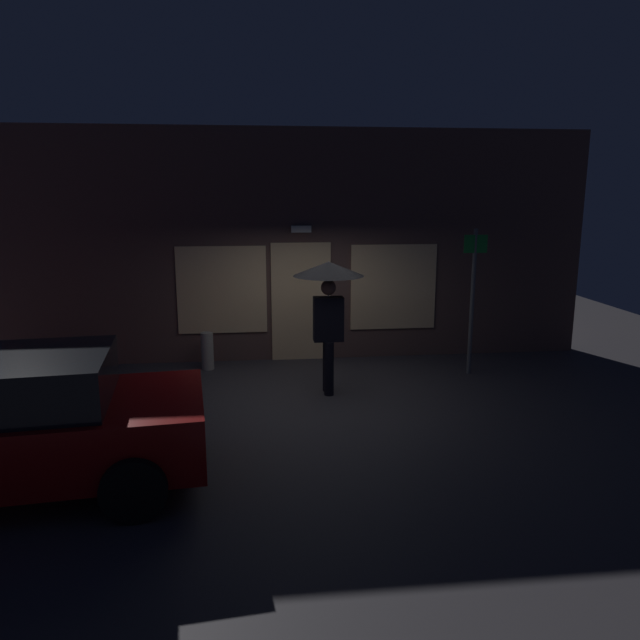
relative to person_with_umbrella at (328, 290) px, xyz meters
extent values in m
plane|color=#38353A|center=(-0.26, -0.17, -1.64)|extent=(18.00, 18.00, 0.00)
cube|color=brown|center=(-0.26, 2.18, 0.48)|extent=(10.82, 0.30, 4.24)
cube|color=#F9D199|center=(-0.26, 2.01, -0.54)|extent=(1.10, 0.04, 2.20)
cube|color=#F9D199|center=(-1.71, 2.01, -0.29)|extent=(1.62, 0.04, 1.60)
cube|color=#F9D199|center=(1.49, 2.01, -0.29)|extent=(1.62, 0.04, 1.60)
cube|color=white|center=(-0.26, 1.93, 0.81)|extent=(0.36, 0.16, 0.12)
cylinder|color=black|center=(0.00, 0.10, -1.22)|extent=(0.15, 0.15, 0.85)
cylinder|color=black|center=(0.00, -0.10, -1.22)|extent=(0.15, 0.15, 0.85)
cube|color=black|center=(0.00, 0.00, -0.45)|extent=(0.46, 0.24, 0.68)
cube|color=silver|center=(0.00, 0.13, -0.45)|extent=(0.14, 0.02, 0.55)
cube|color=red|center=(0.00, 0.13, -0.47)|extent=(0.05, 0.02, 0.44)
sphere|color=#B0775C|center=(0.00, 0.00, 0.04)|extent=(0.23, 0.23, 0.23)
cylinder|color=slate|center=(0.00, 0.00, 0.01)|extent=(0.02, 0.02, 0.85)
cone|color=black|center=(0.00, 0.00, 0.32)|extent=(1.08, 1.08, 0.22)
cylinder|color=black|center=(-2.50, -1.75, -1.32)|extent=(0.66, 0.29, 0.64)
cylinder|color=black|center=(-2.31, -3.51, -1.32)|extent=(0.66, 0.29, 0.64)
cylinder|color=#595B60|center=(2.56, 0.76, -0.39)|extent=(0.07, 0.07, 2.50)
cube|color=#198C33|center=(2.56, 0.74, 0.61)|extent=(0.40, 0.02, 0.30)
cylinder|color=#9E998E|center=(-1.98, 1.52, -1.31)|extent=(0.22, 0.22, 0.67)
camera|label=1|loc=(-1.13, -8.95, 1.45)|focal=33.71mm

